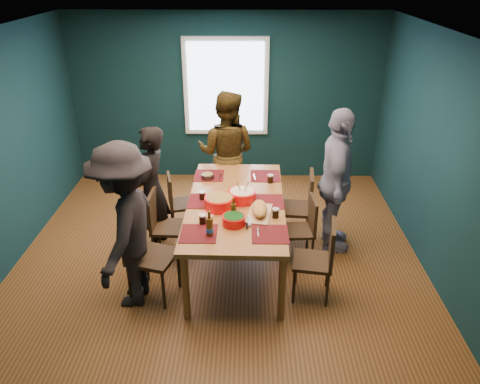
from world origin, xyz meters
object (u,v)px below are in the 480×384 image
object	(u,v)px
chair_right_far	(302,202)
person_back	(227,153)
chair_left_far	(177,199)
chair_right_mid	(305,225)
chair_right_near	(321,255)
cutting_board	(259,210)
bowl_herbs	(234,220)
chair_left_mid	(162,221)
bowl_dumpling	(242,195)
person_right	(336,182)
dining_table	(236,208)
chair_left_near	(144,247)
person_far_left	(152,190)
person_near_left	(125,227)
bowl_salad	(219,202)

from	to	relation	value
chair_right_far	person_back	xyz separation A→B (m)	(-1.00, 0.86, 0.33)
chair_left_far	chair_right_mid	size ratio (longest dim) A/B	0.99
chair_right_near	cutting_board	xyz separation A→B (m)	(-0.66, 0.32, 0.37)
chair_right_near	cutting_board	bearing A→B (deg)	162.82
person_back	bowl_herbs	size ratio (longest dim) A/B	7.19
chair_left_mid	chair_right_mid	xyz separation A→B (m)	(1.73, 0.01, -0.04)
chair_right_far	bowl_dumpling	distance (m)	0.98
chair_left_far	chair_left_mid	bearing A→B (deg)	-112.22
chair_right_mid	person_right	distance (m)	0.66
chair_right_far	chair_right_mid	bearing A→B (deg)	-85.44
dining_table	chair_left_far	world-z (taller)	dining_table
chair_right_mid	cutting_board	xyz separation A→B (m)	(-0.56, -0.39, 0.41)
bowl_dumpling	bowl_herbs	bearing A→B (deg)	-98.40
chair_right_mid	bowl_dumpling	bearing A→B (deg)	-179.11
chair_left_far	chair_left_near	distance (m)	1.37
dining_table	chair_left_mid	world-z (taller)	chair_left_mid
cutting_board	chair_left_mid	bearing A→B (deg)	171.17
bowl_dumpling	cutting_board	size ratio (longest dim) A/B	0.53
chair_left_near	bowl_herbs	world-z (taller)	chair_left_near
chair_left_mid	bowl_herbs	bearing A→B (deg)	-32.65
dining_table	person_far_left	bearing A→B (deg)	162.05
dining_table	chair_right_near	distance (m)	1.14
chair_right_mid	bowl_herbs	bearing A→B (deg)	-147.90
person_far_left	cutting_board	bearing A→B (deg)	69.64
person_near_left	bowl_salad	distance (m)	1.08
chair_right_far	person_back	world-z (taller)	person_back
dining_table	chair_right_near	xyz separation A→B (m)	(0.93, -0.63, -0.23)
chair_left_far	person_right	bearing A→B (deg)	-23.89
person_far_left	bowl_dumpling	size ratio (longest dim) A/B	5.13
chair_left_far	chair_left_mid	size ratio (longest dim) A/B	0.92
dining_table	chair_left_far	distance (m)	1.13
chair_right_near	bowl_herbs	distance (m)	1.01
chair_left_mid	cutting_board	world-z (taller)	cutting_board
chair_right_far	chair_right_mid	world-z (taller)	chair_right_far
person_right	cutting_board	bearing A→B (deg)	132.40
chair_left_near	bowl_dumpling	distance (m)	1.26
chair_left_near	chair_right_far	world-z (taller)	chair_left_near
chair_left_mid	person_right	bearing A→B (deg)	9.77
bowl_herbs	person_far_left	bearing A→B (deg)	139.66
bowl_dumpling	chair_left_mid	bearing A→B (deg)	176.58
person_back	bowl_dumpling	xyz separation A→B (m)	(0.24, -1.37, 0.02)
cutting_board	person_far_left	bearing A→B (deg)	162.62
chair_right_mid	dining_table	bearing A→B (deg)	-178.12
chair_left_mid	cutting_board	xyz separation A→B (m)	(1.17, -0.38, 0.37)
chair_right_far	bowl_herbs	size ratio (longest dim) A/B	3.88
person_right	bowl_herbs	distance (m)	1.53
person_far_left	chair_left_mid	bearing A→B (deg)	33.98
cutting_board	person_back	bearing A→B (deg)	113.66
chair_right_near	person_back	size ratio (longest dim) A/B	0.51
person_far_left	person_near_left	world-z (taller)	person_near_left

